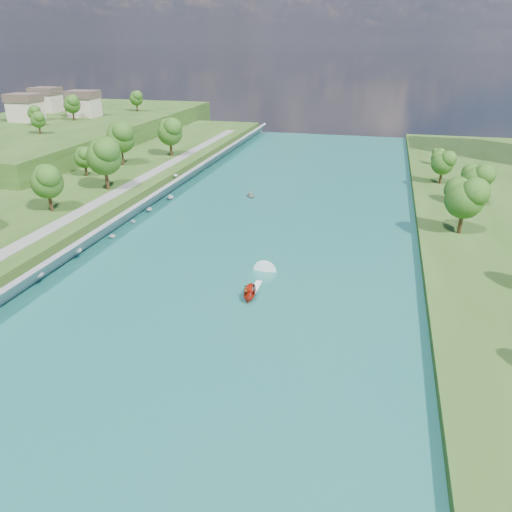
# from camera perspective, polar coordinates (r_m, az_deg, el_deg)

# --- Properties ---
(ground) EXTENTS (260.00, 260.00, 0.00)m
(ground) POSITION_cam_1_polar(r_m,az_deg,el_deg) (63.27, -6.34, -7.40)
(ground) COLOR #2D5119
(ground) RESTS_ON ground
(river_water) EXTENTS (55.00, 240.00, 0.10)m
(river_water) POSITION_cam_1_polar(r_m,az_deg,el_deg) (80.17, -1.42, -0.32)
(river_water) COLOR #195F5C
(river_water) RESTS_ON ground
(ridge_west) EXTENTS (60.00, 120.00, 9.00)m
(ridge_west) POSITION_cam_1_polar(r_m,az_deg,el_deg) (180.30, -21.14, 12.96)
(ridge_west) COLOR #2D5119
(ridge_west) RESTS_ON ground
(riprap_bank) EXTENTS (4.72, 236.00, 4.38)m
(riprap_bank) POSITION_cam_1_polar(r_m,az_deg,el_deg) (89.08, -17.79, 2.22)
(riprap_bank) COLOR slate
(riprap_bank) RESTS_ON ground
(riverside_path) EXTENTS (3.00, 200.00, 0.10)m
(riverside_path) POSITION_cam_1_polar(r_m,az_deg,el_deg) (92.61, -21.24, 3.68)
(riverside_path) COLOR gray
(riverside_path) RESTS_ON berm_west
(ridge_houses) EXTENTS (29.50, 29.50, 8.40)m
(ridge_houses) POSITION_cam_1_polar(r_m,az_deg,el_deg) (186.77, -22.28, 15.86)
(ridge_houses) COLOR beige
(ridge_houses) RESTS_ON ridge_west
(trees_east) EXTENTS (15.33, 137.37, 11.69)m
(trees_east) POSITION_cam_1_polar(r_m,az_deg,el_deg) (90.11, 24.62, 4.46)
(trees_east) COLOR #184913
(trees_east) RESTS_ON berm_east
(trees_ridge) EXTENTS (20.02, 55.23, 9.31)m
(trees_ridge) POSITION_cam_1_polar(r_m,az_deg,el_deg) (177.14, -19.29, 15.91)
(trees_ridge) COLOR #184913
(trees_ridge) RESTS_ON ridge_west
(motorboat) EXTENTS (3.60, 18.89, 2.07)m
(motorboat) POSITION_cam_1_polar(r_m,az_deg,el_deg) (69.05, -0.39, -3.75)
(motorboat) COLOR red
(motorboat) RESTS_ON river_water
(raft) EXTENTS (3.78, 4.00, 1.57)m
(raft) POSITION_cam_1_polar(r_m,az_deg,el_deg) (112.55, -0.62, 6.95)
(raft) COLOR gray
(raft) RESTS_ON river_water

